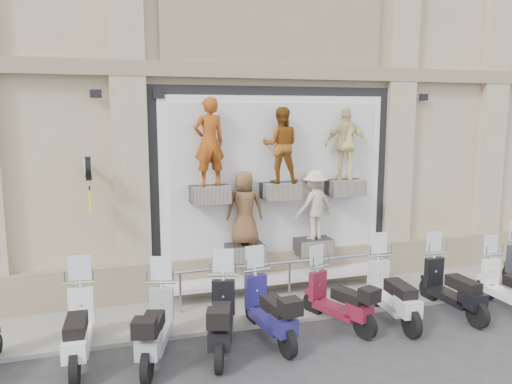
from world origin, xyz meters
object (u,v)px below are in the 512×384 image
Objects in this scene: scooter_b at (78,315)px; scooter_e at (269,298)px; scooter_i at (511,277)px; scooter_d at (221,306)px; guard_rail at (289,282)px; scooter_f at (338,290)px; scooter_h at (453,277)px; scooter_c at (155,314)px; scooter_g at (393,281)px; clock_sign_bracket at (89,176)px.

scooter_e is at bearing 0.56° from scooter_b.
scooter_d is at bearing 179.04° from scooter_i.
scooter_f reaches higher than guard_rail.
scooter_e is at bearing 177.25° from scooter_i.
scooter_h is at bearing -27.55° from guard_rail.
scooter_c is (1.19, -0.28, -0.02)m from scooter_b.
scooter_b is 1.00× the size of scooter_g.
scooter_i is at bearing 15.84° from scooter_d.
guard_rail is 3.27m from scooter_h.
scooter_i is at bearing 16.10° from scooter_c.
scooter_d is 1.00× the size of scooter_g.
scooter_i is at bearing -15.60° from clock_sign_bracket.
scooter_f is 0.94× the size of scooter_h.
scooter_i is (7.97, -2.23, -2.07)m from clock_sign_bracket.
guard_rail is 2.57× the size of scooter_b.
scooter_i is (3.63, -0.40, 0.00)m from scooter_f.
scooter_e is (1.99, 0.12, 0.00)m from scooter_c.
scooter_c is 1.10m from scooter_d.
scooter_e is 3.86m from scooter_h.
scooter_i is at bearing -2.56° from scooter_g.
scooter_g is at bearing 2.27° from scooter_b.
scooter_i is at bearing 0.57° from scooter_b.
scooter_c is (-2.96, -1.62, 0.31)m from guard_rail.
scooter_g is 1.10× the size of scooter_i.
clock_sign_bracket reaches higher than guard_rail.
guard_rail is 2.57× the size of scooter_d.
scooter_h reaches higher than scooter_i.
scooter_d is at bearing -177.47° from scooter_e.
scooter_h reaches higher than scooter_f.
clock_sign_bracket is at bearing 164.71° from scooter_g.
clock_sign_bracket is at bearing 173.16° from guard_rail.
guard_rail is 2.82× the size of scooter_i.
scooter_h is at bearing 18.31° from scooter_c.
scooter_e reaches higher than scooter_i.
scooter_g is 1.04× the size of scooter_h.
scooter_f is 1.11m from scooter_g.
scooter_b is at bearing 159.13° from scooter_f.
scooter_d is 1.10× the size of scooter_i.
clock_sign_bracket is at bearing 85.74° from scooter_b.
scooter_d is 4.76m from scooter_h.
scooter_b is at bearing -170.62° from scooter_d.
scooter_d reaches higher than scooter_i.
clock_sign_bracket reaches higher than scooter_c.
scooter_d is 1.10× the size of scooter_f.
scooter_e is 1.02× the size of scooter_h.
scooter_g is 1.35m from scooter_h.
scooter_g is at bearing 20.02° from scooter_d.
scooter_h is at bearing -16.22° from clock_sign_bracket.
clock_sign_bracket is 5.15m from scooter_f.
scooter_c reaches higher than guard_rail.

